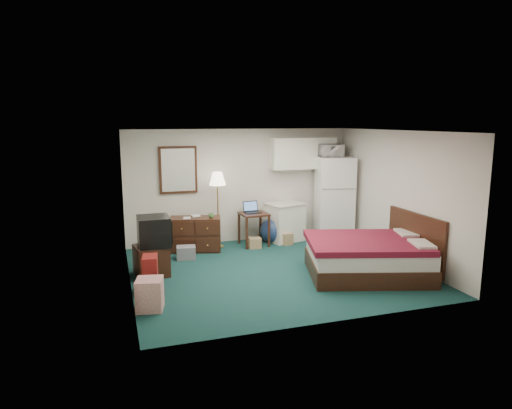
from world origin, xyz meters
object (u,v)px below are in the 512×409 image
object	(u,v)px
dresser	(195,234)
bed	(367,258)
desk	(254,229)
tv_stand	(151,261)
fridge	(334,198)
suitcase	(150,274)
kitchen_counter	(285,223)
floor_lamp	(218,210)

from	to	relation	value
dresser	bed	size ratio (longest dim) A/B	0.52
desk	tv_stand	size ratio (longest dim) A/B	1.24
dresser	fridge	xyz separation A→B (m)	(3.18, -0.02, 0.59)
fridge	suitcase	xyz separation A→B (m)	(-4.28, -2.07, -0.65)
kitchen_counter	suitcase	distance (m)	3.91
bed	fridge	bearing A→B (deg)	92.84
kitchen_counter	fridge	bearing A→B (deg)	-27.43
floor_lamp	bed	world-z (taller)	floor_lamp
desk	kitchen_counter	distance (m)	0.81
dresser	tv_stand	size ratio (longest dim) A/B	1.80
dresser	floor_lamp	distance (m)	0.70
desk	floor_lamp	bearing A→B (deg)	168.91
desk	suitcase	bearing A→B (deg)	-141.53
dresser	floor_lamp	size ratio (longest dim) A/B	0.64
floor_lamp	kitchen_counter	size ratio (longest dim) A/B	1.95
tv_stand	suitcase	world-z (taller)	suitcase
kitchen_counter	tv_stand	distance (m)	3.42
floor_lamp	bed	xyz separation A→B (m)	(2.07, -2.58, -0.49)
desk	bed	world-z (taller)	desk
floor_lamp	tv_stand	size ratio (longest dim) A/B	2.80
desk	suitcase	xyz separation A→B (m)	(-2.38, -2.12, -0.06)
tv_stand	bed	bearing A→B (deg)	-27.57
kitchen_counter	bed	world-z (taller)	kitchen_counter
fridge	suitcase	distance (m)	4.80
floor_lamp	desk	world-z (taller)	floor_lamp
desk	kitchen_counter	bearing A→B (deg)	8.37
kitchen_counter	tv_stand	bearing A→B (deg)	-171.24
fridge	suitcase	world-z (taller)	fridge
desk	kitchen_counter	world-z (taller)	kitchen_counter
floor_lamp	desk	bearing A→B (deg)	-7.90
fridge	bed	distance (m)	2.57
suitcase	fridge	bearing A→B (deg)	33.85
dresser	bed	distance (m)	3.55
suitcase	tv_stand	bearing A→B (deg)	91.99
floor_lamp	suitcase	xyz separation A→B (m)	(-1.62, -2.23, -0.51)
bed	kitchen_counter	bearing A→B (deg)	117.63
kitchen_counter	tv_stand	xyz separation A→B (m)	(-3.09, -1.47, -0.15)
dresser	fridge	size ratio (longest dim) A/B	0.55
floor_lamp	suitcase	distance (m)	2.80
kitchen_counter	suitcase	xyz separation A→B (m)	(-3.17, -2.28, -0.12)
desk	fridge	xyz separation A→B (m)	(1.89, -0.05, 0.58)
dresser	desk	bearing A→B (deg)	15.73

